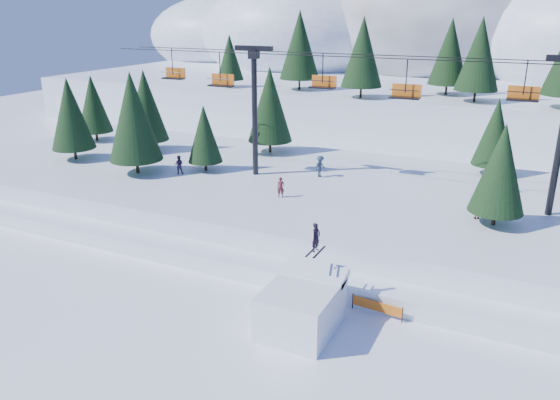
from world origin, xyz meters
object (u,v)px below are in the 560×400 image
at_px(chairlift, 383,100).
at_px(banner_near, 377,307).
at_px(jump_kicker, 302,306).
at_px(banner_far, 437,300).

height_order(chairlift, banner_near, chairlift).
bearing_deg(jump_kicker, banner_near, 41.86).
height_order(jump_kicker, banner_near, jump_kicker).
bearing_deg(chairlift, banner_far, -59.47).
relative_size(jump_kicker, chairlift, 0.11).
distance_m(jump_kicker, chairlift, 17.98).
relative_size(banner_near, banner_far, 1.00).
xyz_separation_m(jump_kicker, banner_far, (5.85, 4.89, -0.72)).
height_order(jump_kicker, chairlift, chairlift).
distance_m(banner_near, banner_far, 3.43).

